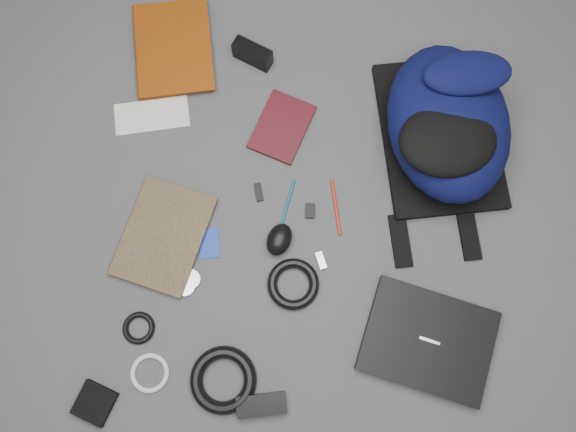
# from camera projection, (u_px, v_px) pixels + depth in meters

# --- Properties ---
(ground) EXTENTS (4.00, 4.00, 0.00)m
(ground) POSITION_uv_depth(u_px,v_px,m) (288.00, 218.00, 1.51)
(ground) COLOR #4F4F51
(ground) RESTS_ON ground
(backpack) EXTENTS (0.43, 0.55, 0.20)m
(backpack) POSITION_uv_depth(u_px,v_px,m) (448.00, 123.00, 1.46)
(backpack) COLOR black
(backpack) RESTS_ON ground
(laptop) EXTENTS (0.36, 0.31, 0.03)m
(laptop) POSITION_uv_depth(u_px,v_px,m) (428.00, 341.00, 1.42)
(laptop) COLOR black
(laptop) RESTS_ON ground
(textbook_red) EXTENTS (0.28, 0.33, 0.03)m
(textbook_red) POSITION_uv_depth(u_px,v_px,m) (135.00, 53.00, 1.61)
(textbook_red) COLOR #742E06
(textbook_red) RESTS_ON ground
(comic_book) EXTENTS (0.26, 0.32, 0.02)m
(comic_book) POSITION_uv_depth(u_px,v_px,m) (128.00, 224.00, 1.49)
(comic_book) COLOR #A4820B
(comic_book) RESTS_ON ground
(envelope) EXTENTS (0.22, 0.14, 0.00)m
(envelope) POSITION_uv_depth(u_px,v_px,m) (152.00, 115.00, 1.58)
(envelope) COLOR silver
(envelope) RESTS_ON ground
(dvd_case) EXTENTS (0.18, 0.22, 0.01)m
(dvd_case) POSITION_uv_depth(u_px,v_px,m) (282.00, 127.00, 1.56)
(dvd_case) COLOR #390A10
(dvd_case) RESTS_ON ground
(compact_camera) EXTENTS (0.12, 0.08, 0.06)m
(compact_camera) POSITION_uv_depth(u_px,v_px,m) (253.00, 54.00, 1.59)
(compact_camera) COLOR black
(compact_camera) RESTS_ON ground
(sticker_disc) EXTENTS (0.09, 0.09, 0.00)m
(sticker_disc) POSITION_uv_depth(u_px,v_px,m) (283.00, 121.00, 1.57)
(sticker_disc) COLOR silver
(sticker_disc) RESTS_ON ground
(pen_teal) EXTENTS (0.03, 0.14, 0.01)m
(pen_teal) POSITION_uv_depth(u_px,v_px,m) (287.00, 204.00, 1.51)
(pen_teal) COLOR #0C556C
(pen_teal) RESTS_ON ground
(pen_red) EXTENTS (0.04, 0.15, 0.01)m
(pen_red) POSITION_uv_depth(u_px,v_px,m) (336.00, 207.00, 1.51)
(pen_red) COLOR red
(pen_red) RESTS_ON ground
(id_badge) EXTENTS (0.07, 0.09, 0.00)m
(id_badge) POSITION_uv_depth(u_px,v_px,m) (209.00, 243.00, 1.49)
(id_badge) COLOR #1735AE
(id_badge) RESTS_ON ground
(usb_black) EXTENTS (0.03, 0.05, 0.01)m
(usb_black) POSITION_uv_depth(u_px,v_px,m) (259.00, 192.00, 1.52)
(usb_black) COLOR black
(usb_black) RESTS_ON ground
(usb_silver) EXTENTS (0.04, 0.05, 0.01)m
(usb_silver) POSITION_uv_depth(u_px,v_px,m) (321.00, 261.00, 1.48)
(usb_silver) COLOR #A5A5A7
(usb_silver) RESTS_ON ground
(key_fob) EXTENTS (0.03, 0.04, 0.01)m
(key_fob) POSITION_uv_depth(u_px,v_px,m) (310.00, 211.00, 1.51)
(key_fob) COLOR black
(key_fob) RESTS_ON ground
(mouse) EXTENTS (0.09, 0.10, 0.05)m
(mouse) POSITION_uv_depth(u_px,v_px,m) (279.00, 239.00, 1.47)
(mouse) COLOR black
(mouse) RESTS_ON ground
(headphone_left) EXTENTS (0.05, 0.05, 0.01)m
(headphone_left) POSITION_uv_depth(u_px,v_px,m) (191.00, 279.00, 1.46)
(headphone_left) COLOR #ABABAD
(headphone_left) RESTS_ON ground
(headphone_right) EXTENTS (0.06, 0.06, 0.01)m
(headphone_right) POSITION_uv_depth(u_px,v_px,m) (185.00, 286.00, 1.46)
(headphone_right) COLOR silver
(headphone_right) RESTS_ON ground
(cable_coil) EXTENTS (0.15, 0.15, 0.03)m
(cable_coil) POSITION_uv_depth(u_px,v_px,m) (293.00, 284.00, 1.45)
(cable_coil) COLOR black
(cable_coil) RESTS_ON ground
(power_brick) EXTENTS (0.13, 0.08, 0.03)m
(power_brick) POSITION_uv_depth(u_px,v_px,m) (261.00, 405.00, 1.38)
(power_brick) COLOR black
(power_brick) RESTS_ON ground
(power_cord_coil) EXTENTS (0.20, 0.20, 0.03)m
(power_cord_coil) POSITION_uv_depth(u_px,v_px,m) (223.00, 380.00, 1.40)
(power_cord_coil) COLOR black
(power_cord_coil) RESTS_ON ground
(pouch) EXTENTS (0.11, 0.11, 0.02)m
(pouch) POSITION_uv_depth(u_px,v_px,m) (95.00, 403.00, 1.39)
(pouch) COLOR black
(pouch) RESTS_ON ground
(earbud_coil) EXTENTS (0.11, 0.11, 0.02)m
(earbud_coil) POSITION_uv_depth(u_px,v_px,m) (139.00, 328.00, 1.43)
(earbud_coil) COLOR black
(earbud_coil) RESTS_ON ground
(white_cable_coil) EXTENTS (0.11, 0.11, 0.01)m
(white_cable_coil) POSITION_uv_depth(u_px,v_px,m) (150.00, 373.00, 1.41)
(white_cable_coil) COLOR silver
(white_cable_coil) RESTS_ON ground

